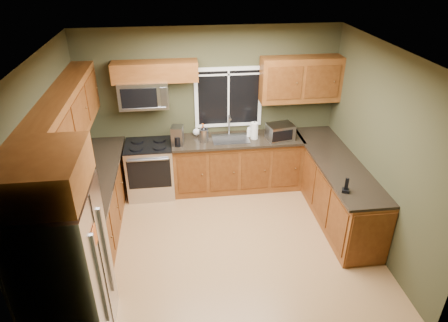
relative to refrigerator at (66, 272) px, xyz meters
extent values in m
plane|color=#9F7146|center=(1.74, 1.30, -0.90)|extent=(4.20, 4.20, 0.00)
plane|color=white|center=(1.74, 1.30, 1.80)|extent=(4.20, 4.20, 0.00)
plane|color=#383822|center=(1.74, 3.10, 0.45)|extent=(4.20, 0.00, 4.20)
plane|color=#383822|center=(1.74, -0.50, 0.45)|extent=(4.20, 0.00, 4.20)
plane|color=#383822|center=(-0.36, 1.30, 0.45)|extent=(0.00, 3.60, 3.60)
plane|color=#383822|center=(3.84, 1.30, 0.45)|extent=(0.00, 3.60, 3.60)
cube|color=white|center=(2.04, 3.09, 0.65)|extent=(1.12, 0.03, 1.02)
cube|color=black|center=(2.04, 3.08, 0.65)|extent=(1.00, 0.01, 0.90)
cube|color=white|center=(2.04, 3.07, 0.65)|extent=(0.03, 0.01, 0.90)
cube|color=white|center=(2.04, 3.07, 1.04)|extent=(1.00, 0.01, 0.03)
cube|color=brown|center=(-0.06, 1.78, -0.45)|extent=(0.60, 2.65, 0.90)
cube|color=black|center=(-0.04, 1.78, 0.02)|extent=(0.65, 2.65, 0.04)
cube|color=brown|center=(2.15, 2.80, -0.45)|extent=(2.17, 0.60, 0.90)
cube|color=black|center=(2.15, 2.78, 0.02)|extent=(2.17, 0.65, 0.04)
cube|color=brown|center=(3.54, 1.85, -0.45)|extent=(0.60, 2.50, 0.90)
cube|color=#5A2C10|center=(3.54, 0.59, -0.45)|extent=(0.56, 0.02, 0.82)
cube|color=black|center=(3.51, 1.85, 0.02)|extent=(0.65, 2.50, 0.04)
cube|color=brown|center=(-0.20, 1.78, 0.96)|extent=(0.33, 2.65, 0.72)
cube|color=brown|center=(0.89, 2.94, 1.17)|extent=(1.30, 0.33, 0.30)
cube|color=brown|center=(3.19, 2.94, 0.96)|extent=(1.30, 0.33, 0.72)
cube|color=brown|center=(0.00, 0.00, 1.13)|extent=(0.72, 0.90, 0.38)
cube|color=#B7B7BC|center=(0.00, 0.00, 0.00)|extent=(0.72, 0.90, 1.80)
cube|color=slate|center=(0.37, -0.20, 0.05)|extent=(0.03, 0.04, 1.10)
cube|color=slate|center=(0.37, 0.20, 0.05)|extent=(0.03, 0.04, 1.10)
cube|color=black|center=(0.36, 0.00, 0.00)|extent=(0.01, 0.02, 1.78)
cube|color=#C24A12|center=(0.37, -0.10, 0.50)|extent=(0.01, 0.14, 0.20)
cube|color=#B7B7BC|center=(0.69, 2.78, -0.45)|extent=(0.76, 0.65, 0.90)
cube|color=black|center=(0.69, 2.78, 0.00)|extent=(0.76, 0.64, 0.03)
cube|color=black|center=(0.69, 2.45, -0.35)|extent=(0.68, 0.02, 0.50)
cylinder|color=slate|center=(0.69, 2.43, -0.08)|extent=(0.64, 0.04, 0.04)
cylinder|color=black|center=(0.51, 2.64, 0.03)|extent=(0.20, 0.20, 0.01)
cylinder|color=black|center=(0.87, 2.64, 0.03)|extent=(0.20, 0.20, 0.01)
cylinder|color=black|center=(0.51, 2.92, 0.03)|extent=(0.20, 0.20, 0.01)
cylinder|color=black|center=(0.87, 2.92, 0.03)|extent=(0.20, 0.20, 0.01)
cube|color=#B7B7BC|center=(0.69, 2.91, 0.83)|extent=(0.76, 0.38, 0.42)
cube|color=black|center=(0.63, 2.72, 0.83)|extent=(0.54, 0.01, 0.30)
cube|color=slate|center=(1.00, 2.72, 0.83)|extent=(0.10, 0.01, 0.30)
cylinder|color=slate|center=(0.69, 2.70, 0.67)|extent=(0.66, 0.02, 0.02)
cube|color=slate|center=(2.04, 2.78, 0.03)|extent=(0.60, 0.42, 0.02)
cylinder|color=#B7B7BC|center=(2.04, 2.98, 0.21)|extent=(0.03, 0.03, 0.34)
cylinder|color=#B7B7BC|center=(2.04, 2.90, 0.37)|extent=(0.03, 0.18, 0.03)
cube|color=#B7B7BC|center=(2.84, 2.68, 0.17)|extent=(0.47, 0.39, 0.26)
cube|color=black|center=(2.84, 2.52, 0.17)|extent=(0.35, 0.08, 0.18)
cube|color=slate|center=(1.17, 2.71, 0.19)|extent=(0.21, 0.25, 0.30)
cylinder|color=black|center=(1.17, 2.63, 0.12)|extent=(0.13, 0.13, 0.16)
cylinder|color=#B7B7BC|center=(1.59, 2.74, 0.15)|extent=(0.15, 0.15, 0.22)
cone|color=black|center=(1.59, 2.74, 0.28)|extent=(0.10, 0.10, 0.06)
cylinder|color=white|center=(2.43, 2.75, 0.18)|extent=(0.13, 0.13, 0.28)
cylinder|color=slate|center=(2.43, 2.75, 0.33)|extent=(0.02, 0.02, 0.04)
imported|color=#C24A12|center=(1.59, 2.83, 0.17)|extent=(0.13, 0.13, 0.27)
imported|color=white|center=(2.38, 2.85, 0.15)|extent=(0.12, 0.12, 0.21)
imported|color=white|center=(1.49, 3.00, 0.12)|extent=(0.15, 0.15, 0.16)
cube|color=black|center=(3.30, 1.01, 0.06)|extent=(0.12, 0.12, 0.04)
cube|color=black|center=(3.30, 1.01, 0.16)|extent=(0.05, 0.05, 0.16)
camera|label=1|loc=(1.20, -3.13, 2.87)|focal=32.00mm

